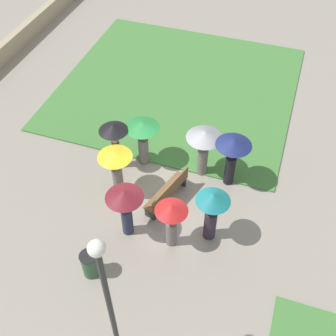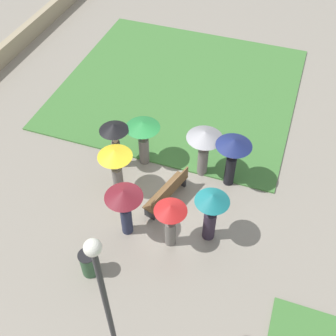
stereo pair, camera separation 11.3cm
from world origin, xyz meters
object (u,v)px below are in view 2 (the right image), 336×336
at_px(crowd_person_black, 115,135).
at_px(crowd_person_navy, 233,151).
at_px(park_bench, 168,192).
at_px(crowd_person_yellow, 116,161).
at_px(crowd_person_grey, 204,142).
at_px(crowd_person_red, 170,217).
at_px(trash_bin, 89,263).
at_px(crowd_person_teal, 211,209).
at_px(crowd_person_green, 143,133).
at_px(crowd_person_maroon, 124,202).
at_px(lamp_post, 104,295).

distance_m(crowd_person_black, crowd_person_navy, 3.89).
height_order(park_bench, crowd_person_yellow, crowd_person_yellow).
bearing_deg(crowd_person_black, crowd_person_grey, 81.91).
bearing_deg(crowd_person_red, crowd_person_grey, -7.69).
bearing_deg(crowd_person_navy, crowd_person_grey, -30.85).
xyz_separation_m(trash_bin, crowd_person_teal, (-2.28, 2.82, 0.89)).
height_order(crowd_person_black, crowd_person_yellow, crowd_person_black).
bearing_deg(park_bench, crowd_person_teal, 78.87).
xyz_separation_m(crowd_person_green, crowd_person_red, (2.90, 1.97, -0.09)).
height_order(park_bench, crowd_person_grey, crowd_person_grey).
xyz_separation_m(park_bench, crowd_person_grey, (-1.59, 0.69, 0.96)).
xyz_separation_m(trash_bin, crowd_person_navy, (-4.59, 2.88, 1.02)).
relative_size(crowd_person_black, crowd_person_grey, 0.99).
distance_m(crowd_person_red, crowd_person_navy, 3.11).
xyz_separation_m(crowd_person_red, crowd_person_teal, (-0.60, 1.01, 0.09)).
xyz_separation_m(crowd_person_red, crowd_person_navy, (-2.91, 1.07, 0.22)).
distance_m(park_bench, crowd_person_teal, 2.01).
xyz_separation_m(crowd_person_teal, crowd_person_maroon, (0.64, -2.38, 0.07)).
relative_size(crowd_person_red, crowd_person_maroon, 0.94).
bearing_deg(trash_bin, crowd_person_maroon, 165.08).
bearing_deg(crowd_person_red, trash_bin, 127.06).
xyz_separation_m(park_bench, crowd_person_red, (1.45, 0.59, 0.77)).
height_order(lamp_post, crowd_person_navy, lamp_post).
bearing_deg(crowd_person_navy, crowd_person_red, 46.81).
bearing_deg(park_bench, crowd_person_yellow, -71.98).
bearing_deg(crowd_person_green, crowd_person_yellow, 128.43).
xyz_separation_m(park_bench, crowd_person_black, (-0.97, -2.19, 0.92)).
distance_m(crowd_person_teal, crowd_person_grey, 2.61).
bearing_deg(crowd_person_green, lamp_post, 157.11).
height_order(park_bench, crowd_person_black, crowd_person_black).
bearing_deg(crowd_person_grey, crowd_person_yellow, 71.55).
distance_m(crowd_person_teal, crowd_person_maroon, 2.46).
relative_size(trash_bin, crowd_person_maroon, 0.47).
distance_m(lamp_post, crowd_person_black, 6.71).
bearing_deg(crowd_person_black, lamp_post, 3.71).
relative_size(crowd_person_green, crowd_person_red, 1.03).
xyz_separation_m(crowd_person_green, crowd_person_yellow, (1.47, -0.34, 0.01)).
xyz_separation_m(lamp_post, crowd_person_black, (-5.93, -2.62, -1.75)).
bearing_deg(crowd_person_black, crowd_person_red, 28.77).
xyz_separation_m(crowd_person_green, crowd_person_maroon, (2.93, 0.60, 0.07)).
relative_size(crowd_person_teal, crowd_person_navy, 0.99).
bearing_deg(crowd_person_teal, park_bench, -90.06).
height_order(trash_bin, crowd_person_maroon, crowd_person_maroon).
distance_m(crowd_person_maroon, crowd_person_yellow, 1.74).
distance_m(crowd_person_black, crowd_person_red, 3.70).
xyz_separation_m(crowd_person_maroon, crowd_person_yellow, (-1.46, -0.94, -0.06)).
relative_size(trash_bin, crowd_person_grey, 0.47).
relative_size(crowd_person_green, crowd_person_grey, 0.96).
distance_m(lamp_post, crowd_person_teal, 4.63).
bearing_deg(crowd_person_teal, crowd_person_grey, -131.53).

